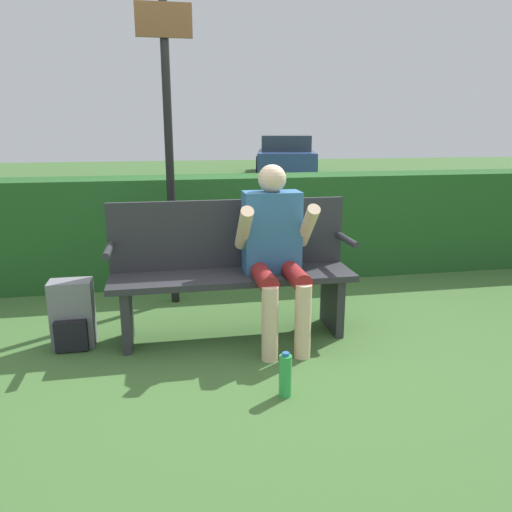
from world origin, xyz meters
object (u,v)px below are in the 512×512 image
Objects in this scene: person_seated at (275,245)px; backpack at (72,315)px; signpost at (169,136)px; park_bench at (232,268)px; water_bottle at (285,375)px; parked_car at (286,155)px.

backpack is at bearing 175.29° from person_seated.
person_seated is 0.51× the size of signpost.
signpost is (-0.70, 0.91, 0.74)m from person_seated.
backpack is (-1.14, -0.02, -0.28)m from park_bench.
parked_car is at bearing 76.02° from water_bottle.
park_bench is at bearing 154.50° from person_seated.
signpost reaches higher than person_seated.
signpost is at bearing 127.42° from person_seated.
water_bottle is (1.31, -0.95, -0.10)m from backpack.
person_seated is 4.63× the size of water_bottle.
signpost is at bearing 108.22° from water_bottle.
parked_car is (3.39, 13.63, 0.47)m from water_bottle.
park_bench is 1.40× the size of person_seated.
signpost reaches higher than parked_car.
park_bench is 0.38m from person_seated.
parked_car is at bearing 75.66° from person_seated.
backpack is 0.19× the size of signpost.
person_seated is 1.37m from signpost.
signpost is at bearing 47.13° from backpack.
backpack is 1.63m from signpost.
parked_car is at bearing 74.27° from park_bench.
person_seated is at bearing -52.58° from signpost.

